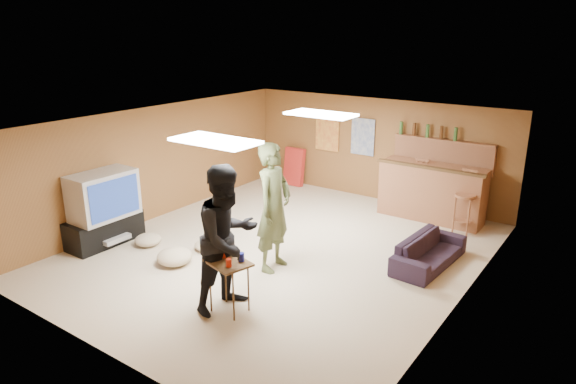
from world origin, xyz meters
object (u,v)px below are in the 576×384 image
Objects in this scene: person_black at (228,238)px; tray_table at (229,287)px; tv_body at (103,195)px; person_olive at (274,207)px; sofa at (429,251)px; bar_counter at (432,192)px.

person_black is 2.76× the size of tray_table.
tv_body is 1.52× the size of tray_table.
tv_body is 0.55× the size of person_olive.
person_black reaches higher than tv_body.
person_olive is (2.92, 0.94, 0.11)m from tv_body.
person_olive is at bearing 17.58° from person_black.
sofa is (4.88, 2.42, -0.67)m from tv_body.
tv_body is at bearing 91.57° from person_black.
person_olive is at bearing 17.77° from tv_body.
person_black reaches higher than sofa.
sofa is at bearing 59.95° from tray_table.
tv_body is 0.55× the size of bar_counter.
person_olive is 1.27× the size of sofa.
person_olive is 2.58m from sofa.
tray_table is at bearing -173.79° from person_olive.
tray_table is at bearing 153.82° from sofa.
person_black is (0.22, -1.30, -0.01)m from person_olive.
person_black is 1.26× the size of sofa.
bar_counter is at bearing -3.76° from person_black.
person_black is 3.37m from sofa.
person_olive is 1.56m from tray_table.
person_olive reaches higher than person_black.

